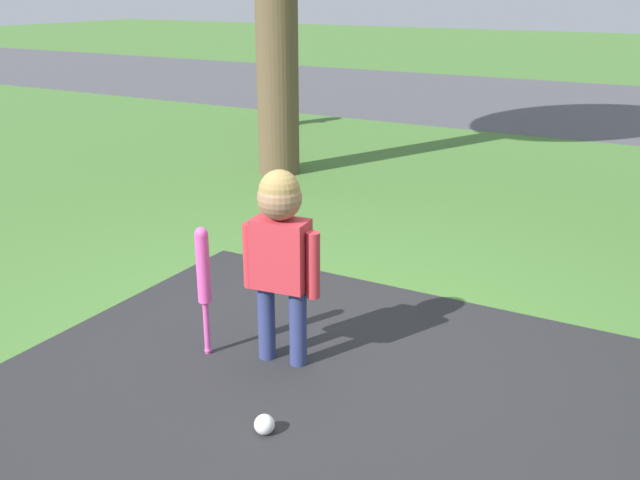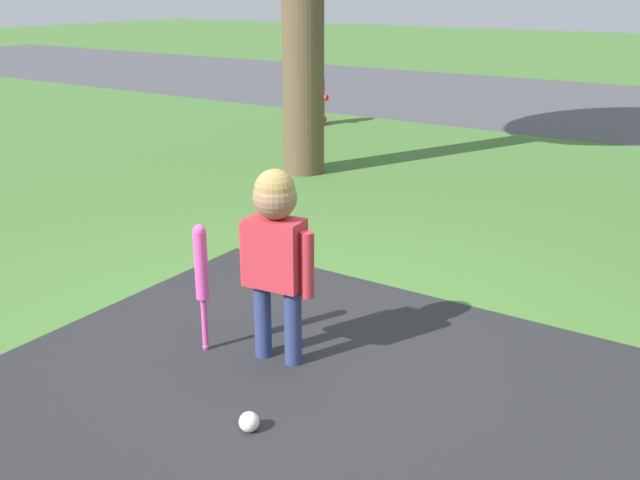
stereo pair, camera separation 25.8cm
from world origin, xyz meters
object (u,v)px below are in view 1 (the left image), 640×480
at_px(fire_hydrant, 284,98).
at_px(baseball_bat, 203,273).
at_px(child, 280,241).
at_px(sports_ball, 264,424).

bearing_deg(fire_hydrant, baseball_bat, -61.50).
distance_m(child, fire_hydrant, 6.78).
relative_size(child, sports_ball, 11.20).
bearing_deg(baseball_bat, sports_ball, -34.46).
bearing_deg(fire_hydrant, sports_ball, -58.65).
distance_m(child, baseball_bat, 0.46).
height_order(child, fire_hydrant, child).
height_order(sports_ball, fire_hydrant, fire_hydrant).
bearing_deg(child, fire_hydrant, 115.23).
relative_size(baseball_bat, fire_hydrant, 0.94).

